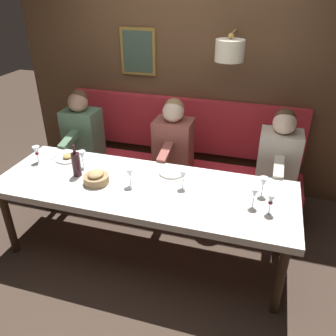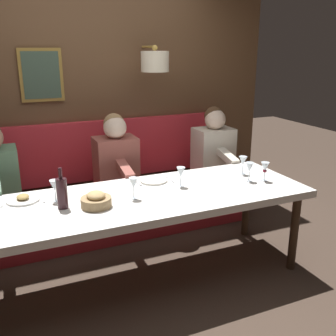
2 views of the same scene
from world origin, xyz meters
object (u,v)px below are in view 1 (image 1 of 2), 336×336
object	(u,v)px
dining_table	(143,192)
wine_glass_2	(130,173)
wine_glass_5	(263,183)
wine_glass_6	(183,175)
wine_glass_3	(271,199)
wine_glass_4	(254,193)
wine_bottle	(76,164)
diner_near	(173,138)
diner_middle	(82,127)
bread_bowl	(96,178)
wine_glass_1	(36,151)
wine_glass_0	(82,156)
diner_nearest	(280,151)

from	to	relation	value
dining_table	wine_glass_2	distance (m)	0.21
wine_glass_5	wine_glass_6	xyz separation A→B (m)	(-0.07, 0.65, 0.00)
wine_glass_3	wine_glass_6	bearing A→B (deg)	77.51
wine_glass_4	wine_bottle	distance (m)	1.56
diner_near	wine_glass_5	world-z (taller)	diner_near
wine_glass_3	wine_glass_6	distance (m)	0.74
wine_glass_5	wine_bottle	distance (m)	1.62
diner_near	diner_middle	distance (m)	1.09
wine_glass_4	wine_glass_5	bearing A→B (deg)	-17.51
wine_glass_2	bread_bowl	size ratio (longest dim) A/B	0.75
wine_bottle	wine_glass_5	bearing A→B (deg)	-84.95
wine_bottle	bread_bowl	xyz separation A→B (m)	(-0.07, -0.22, -0.07)
diner_middle	wine_glass_2	distance (m)	1.32
diner_near	wine_glass_1	distance (m)	1.37
wine_glass_1	wine_glass_3	size ratio (longest dim) A/B	1.00
dining_table	wine_glass_6	bearing A→B (deg)	-77.34
diner_near	wine_glass_1	world-z (taller)	diner_near
wine_glass_2	diner_middle	bearing A→B (deg)	46.75
diner_middle	wine_glass_5	size ratio (longest dim) A/B	4.82
wine_glass_3	wine_glass_2	bearing A→B (deg)	87.05
diner_near	wine_glass_5	xyz separation A→B (m)	(-0.74, -0.97, 0.04)
wine_glass_0	wine_bottle	bearing A→B (deg)	-169.39
wine_glass_3	wine_glass_4	size ratio (longest dim) A/B	1.00
dining_table	wine_glass_6	distance (m)	0.39
diner_near	wine_bottle	size ratio (longest dim) A/B	2.64
wine_glass_1	wine_glass_2	xyz separation A→B (m)	(-0.15, -1.02, 0.00)
wine_glass_5	wine_bottle	xyz separation A→B (m)	(-0.14, 1.61, -0.00)
wine_glass_5	diner_near	bearing A→B (deg)	52.71
wine_glass_0	bread_bowl	distance (m)	0.35
wine_glass_6	diner_near	bearing A→B (deg)	21.34
dining_table	wine_glass_4	world-z (taller)	wine_glass_4
diner_near	wine_glass_4	bearing A→B (deg)	-135.32
wine_bottle	diner_near	bearing A→B (deg)	-36.40
wine_glass_2	wine_glass_4	distance (m)	1.03
wine_glass_0	wine_glass_1	size ratio (longest dim) A/B	1.00
diner_nearest	wine_glass_2	bearing A→B (deg)	126.74
diner_middle	wine_glass_1	bearing A→B (deg)	175.84
wine_glass_3	wine_glass_5	distance (m)	0.24
diner_middle	wine_glass_6	distance (m)	1.62
dining_table	wine_glass_3	size ratio (longest dim) A/B	15.82
wine_glass_3	wine_glass_6	xyz separation A→B (m)	(0.16, 0.72, 0.00)
diner_nearest	wine_glass_3	size ratio (longest dim) A/B	4.82
wine_glass_1	diner_nearest	bearing A→B (deg)	-71.19
bread_bowl	wine_glass_0	bearing A→B (deg)	47.98
bread_bowl	diner_nearest	bearing A→B (deg)	-57.83
diner_near	wine_glass_3	xyz separation A→B (m)	(-0.97, -1.03, 0.04)
wine_glass_1	wine_glass_3	xyz separation A→B (m)	(-0.21, -2.18, 0.00)
wine_glass_0	bread_bowl	bearing A→B (deg)	-132.02
diner_nearest	wine_bottle	bearing A→B (deg)	116.81
diner_near	wine_glass_1	xyz separation A→B (m)	(-0.76, 1.14, 0.04)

